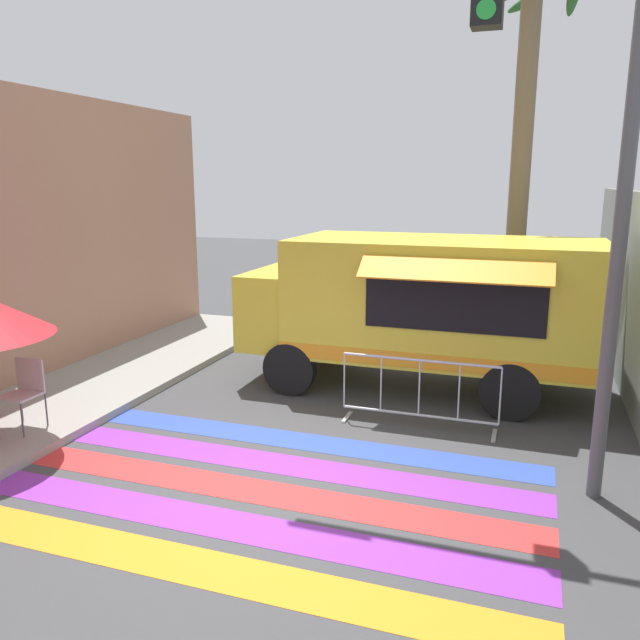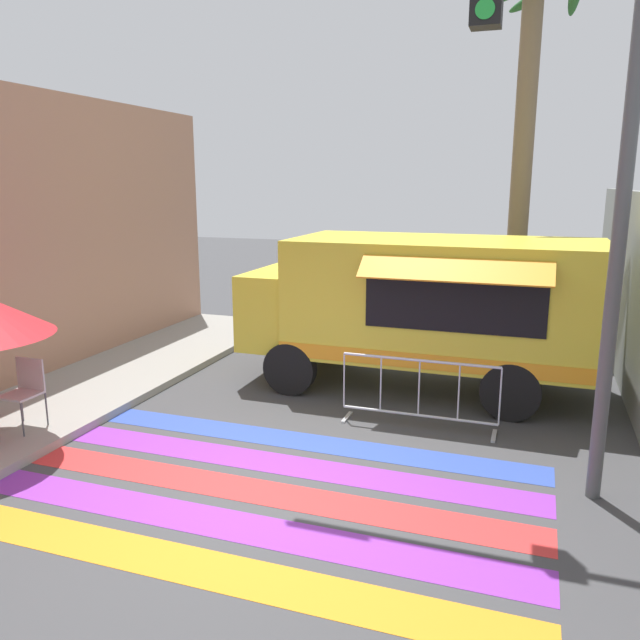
% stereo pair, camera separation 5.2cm
% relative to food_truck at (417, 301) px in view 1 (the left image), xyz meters
% --- Properties ---
extents(ground_plane, '(60.00, 60.00, 0.00)m').
position_rel_food_truck_xyz_m(ground_plane, '(-0.91, -4.27, -1.54)').
color(ground_plane, '#424244').
extents(crosswalk_painted, '(6.40, 3.60, 0.01)m').
position_rel_food_truck_xyz_m(crosswalk_painted, '(-0.91, -4.41, -1.54)').
color(crosswalk_painted, orange).
rests_on(crosswalk_painted, ground_plane).
extents(food_truck, '(5.97, 2.83, 2.61)m').
position_rel_food_truck_xyz_m(food_truck, '(0.00, 0.00, 0.00)').
color(food_truck, yellow).
rests_on(food_truck, ground_plane).
extents(traffic_signal_pole, '(4.41, 0.29, 6.53)m').
position_rel_food_truck_xyz_m(traffic_signal_pole, '(1.86, -3.25, 2.87)').
color(traffic_signal_pole, '#515456').
rests_on(traffic_signal_pole, ground_plane).
extents(folding_chair, '(0.47, 0.47, 0.98)m').
position_rel_food_truck_xyz_m(folding_chair, '(-4.81, -3.93, -0.82)').
color(folding_chair, '#4C4C51').
rests_on(folding_chair, sidewalk_left).
extents(barricade_front, '(2.30, 0.44, 1.05)m').
position_rel_food_truck_xyz_m(barricade_front, '(0.41, -1.85, -1.02)').
color(barricade_front, '#B7BABF').
rests_on(barricade_front, ground_plane).
extents(palm_tree, '(2.16, 2.21, 7.78)m').
position_rel_food_truck_xyz_m(palm_tree, '(1.48, 3.25, 3.40)').
color(palm_tree, '#7A664C').
rests_on(palm_tree, ground_plane).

